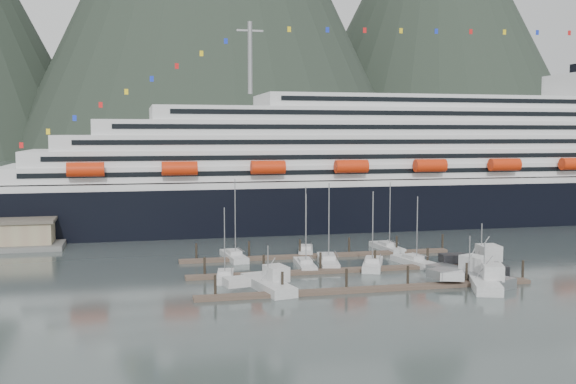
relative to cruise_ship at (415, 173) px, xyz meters
name	(u,v)px	position (x,y,z in m)	size (l,w,h in m)	color
ground	(378,274)	(-30.03, -54.94, -12.04)	(1600.00, 1600.00, 0.00)	#3F4A49
cruise_ship	(415,173)	(0.00, 0.00, 0.00)	(210.00, 30.40, 50.30)	black
dock_near	(370,289)	(-34.95, -64.89, -11.73)	(48.18, 2.28, 3.20)	#4F3D32
dock_mid	(341,270)	(-34.95, -51.89, -11.73)	(48.18, 2.28, 3.20)	#4F3D32
dock_far	(319,255)	(-34.95, -38.89, -11.73)	(48.18, 2.28, 3.20)	#4F3D32
sailboat_a	(225,277)	(-53.27, -53.15, -11.64)	(3.76, 8.49, 11.13)	#B1B1B1
sailboat_b	(305,265)	(-39.62, -47.43, -11.63)	(3.46, 9.89, 12.40)	#B1B1B1
sailboat_c	(373,265)	(-29.03, -49.85, -11.61)	(6.68, 10.58, 12.85)	#B1B1B1
sailboat_d	(328,262)	(-35.20, -45.53, -11.61)	(5.08, 12.19, 13.96)	#B1B1B1
sailboat_e	(234,257)	(-49.59, -37.52, -11.61)	(3.66, 10.46, 14.29)	#B1B1B1
sailboat_f	(306,251)	(-36.24, -34.95, -11.63)	(4.57, 8.91, 12.44)	#B1B1B1
sailboat_g	(387,248)	(-20.73, -34.95, -11.63)	(3.45, 10.41, 13.02)	#B1B1B1
sailboat_h	(413,262)	(-21.70, -49.02, -11.62)	(4.59, 9.75, 11.78)	#B1B1B1
trawler_a	(267,283)	(-48.52, -60.91, -11.17)	(9.28, 12.64, 6.69)	#B1B1B1
trawler_c	(468,274)	(-18.71, -61.92, -11.12)	(11.27, 14.54, 7.22)	#929597
trawler_d	(483,281)	(-18.94, -66.49, -11.15)	(9.86, 12.14, 6.94)	#B1B1B1
trawler_e	(480,263)	(-12.75, -54.64, -11.05)	(9.67, 12.67, 8.02)	black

